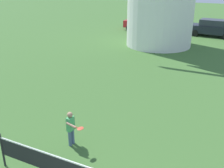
% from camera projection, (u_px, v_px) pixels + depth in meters
% --- Properties ---
extents(player_far, '(0.71, 0.54, 1.21)m').
position_uv_depth(player_far, '(71.00, 127.00, 8.59)').
color(player_far, slate).
rests_on(player_far, ground_plane).
extents(parked_car_red, '(4.26, 1.96, 1.56)m').
position_uv_depth(parked_car_red, '(145.00, 23.00, 27.43)').
color(parked_car_red, red).
rests_on(parked_car_red, ground_plane).
extents(parked_car_black, '(4.26, 2.16, 1.56)m').
position_uv_depth(parked_car_black, '(213.00, 28.00, 24.76)').
color(parked_car_black, '#1E232D').
rests_on(parked_car_black, ground_plane).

